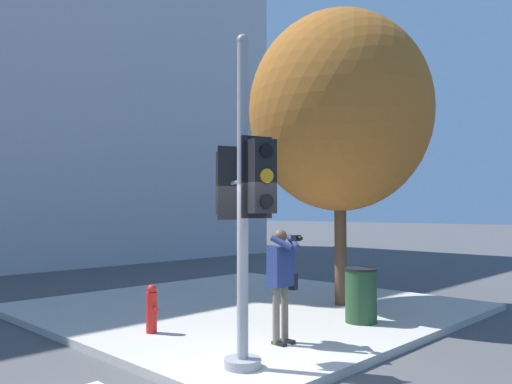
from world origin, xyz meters
TOP-DOWN VIEW (x-y plane):
  - sidewalk_corner at (3.50, 3.50)m, footprint 8.00×8.00m
  - traffic_signal_pole at (0.40, 0.45)m, footprint 0.74×1.34m
  - person_photographer at (1.64, 0.87)m, footprint 0.58×0.54m
  - street_tree at (4.90, 2.02)m, footprint 3.98×3.98m
  - fire_hydrant at (0.63, 2.86)m, footprint 0.18×0.24m
  - trash_bin at (3.73, 0.78)m, footprint 0.60×0.60m
  - building_right at (6.64, 19.04)m, footprint 16.57×11.42m

SIDE VIEW (x-z plane):
  - sidewalk_corner at x=3.50m, z-range 0.00..0.13m
  - fire_hydrant at x=0.63m, z-range 0.13..0.93m
  - trash_bin at x=3.73m, z-range 0.13..1.11m
  - person_photographer at x=1.64m, z-range 0.30..2.04m
  - traffic_signal_pole at x=0.40m, z-range 0.09..4.45m
  - street_tree at x=4.90m, z-range 1.13..7.53m
  - building_right at x=6.64m, z-range 0.01..18.32m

